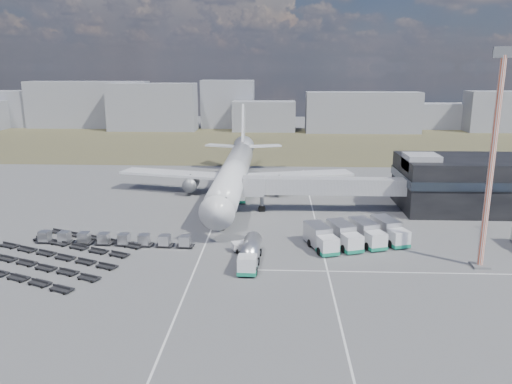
{
  "coord_description": "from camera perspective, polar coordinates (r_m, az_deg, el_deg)",
  "views": [
    {
      "loc": [
        9.08,
        -70.97,
        26.7
      ],
      "look_at": [
        5.13,
        19.65,
        4.0
      ],
      "focal_mm": 35.0,
      "sensor_mm": 36.0,
      "label": 1
    }
  ],
  "objects": [
    {
      "name": "jet_bridge",
      "position": [
        94.17,
        6.58,
        0.67
      ],
      "size": [
        30.3,
        3.8,
        7.05
      ],
      "color": "#939399",
      "rests_on": "ground"
    },
    {
      "name": "baggage_dollies",
      "position": [
        78.24,
        -22.12,
        -6.72
      ],
      "size": [
        26.22,
        24.34,
        0.69
      ],
      "rotation": [
        0.0,
        0.0,
        -0.4
      ],
      "color": "black",
      "rests_on": "ground"
    },
    {
      "name": "terminal",
      "position": [
        104.74,
        24.12,
        0.99
      ],
      "size": [
        30.4,
        16.4,
        11.0
      ],
      "color": "black",
      "rests_on": "ground"
    },
    {
      "name": "skyline",
      "position": [
        223.51,
        -4.87,
        9.3
      ],
      "size": [
        308.89,
        27.51,
        21.18
      ],
      "color": "gray",
      "rests_on": "ground"
    },
    {
      "name": "service_trucks_near",
      "position": [
        78.52,
        11.34,
        -4.77
      ],
      "size": [
        16.19,
        12.08,
        3.2
      ],
      "rotation": [
        0.0,
        0.0,
        0.32
      ],
      "color": "silver",
      "rests_on": "ground"
    },
    {
      "name": "fuel_tanker",
      "position": [
        69.78,
        -0.69,
        -7.02
      ],
      "size": [
        2.97,
        10.12,
        3.24
      ],
      "rotation": [
        0.0,
        0.0,
        -0.04
      ],
      "color": "silver",
      "rests_on": "ground"
    },
    {
      "name": "floodlight_mast",
      "position": [
        72.29,
        25.34,
        3.09
      ],
      "size": [
        2.79,
        2.26,
        29.23
      ],
      "rotation": [
        0.0,
        0.0,
        -0.2
      ],
      "color": "#BB3F1E",
      "rests_on": "ground"
    },
    {
      "name": "grass_strip",
      "position": [
        183.16,
        -0.37,
        5.67
      ],
      "size": [
        420.0,
        90.0,
        0.01
      ],
      "primitive_type": "cube",
      "color": "brown",
      "rests_on": "ground"
    },
    {
      "name": "lane_markings",
      "position": [
        78.65,
        2.87,
        -5.81
      ],
      "size": [
        47.12,
        110.0,
        0.01
      ],
      "color": "silver",
      "rests_on": "ground"
    },
    {
      "name": "ground",
      "position": [
        76.37,
        -4.52,
        -6.46
      ],
      "size": [
        420.0,
        420.0,
        0.0
      ],
      "primitive_type": "plane",
      "color": "#565659",
      "rests_on": "ground"
    },
    {
      "name": "pushback_tug",
      "position": [
        74.98,
        -1.55,
        -6.24
      ],
      "size": [
        3.54,
        2.76,
        1.42
      ],
      "primitive_type": "cube",
      "rotation": [
        0.0,
        0.0,
        0.37
      ],
      "color": "silver",
      "rests_on": "ground"
    },
    {
      "name": "uld_row",
      "position": [
        80.26,
        -15.92,
        -5.18
      ],
      "size": [
        25.0,
        2.95,
        1.69
      ],
      "rotation": [
        0.0,
        0.0,
        -0.05
      ],
      "color": "black",
      "rests_on": "ground"
    },
    {
      "name": "catering_truck",
      "position": [
        102.66,
        -2.11,
        -0.14
      ],
      "size": [
        3.64,
        6.92,
        3.03
      ],
      "rotation": [
        0.0,
        0.0,
        0.15
      ],
      "color": "silver",
      "rests_on": "ground"
    },
    {
      "name": "airliner",
      "position": [
        105.93,
        -2.47,
        2.38
      ],
      "size": [
        51.59,
        64.53,
        17.62
      ],
      "color": "silver",
      "rests_on": "ground"
    }
  ]
}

